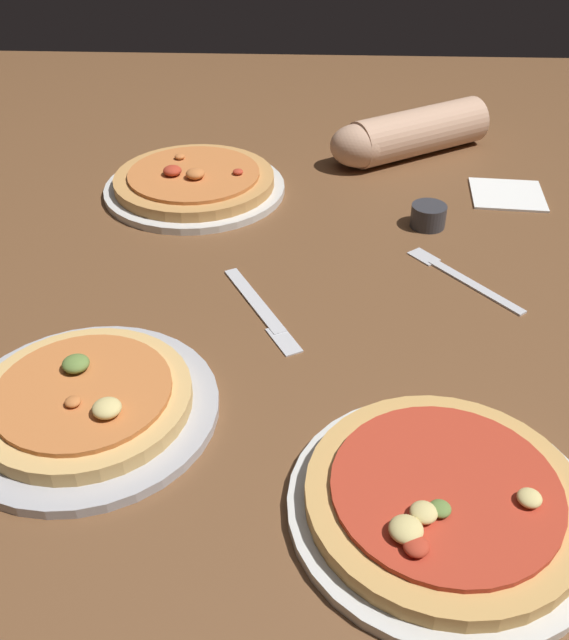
# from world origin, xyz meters

# --- Properties ---
(ground_plane) EXTENTS (2.40, 2.40, 0.03)m
(ground_plane) POSITION_xyz_m (0.00, 0.00, -0.01)
(ground_plane) COLOR brown
(pizza_plate_near) EXTENTS (0.29, 0.29, 0.05)m
(pizza_plate_near) POSITION_xyz_m (0.16, -0.27, 0.02)
(pizza_plate_near) COLOR silver
(pizza_plate_near) RESTS_ON ground_plane
(pizza_plate_far) EXTENTS (0.30, 0.30, 0.05)m
(pizza_plate_far) POSITION_xyz_m (-0.17, 0.39, 0.02)
(pizza_plate_far) COLOR silver
(pizza_plate_far) RESTS_ON ground_plane
(pizza_plate_side) EXTENTS (0.29, 0.29, 0.05)m
(pizza_plate_side) POSITION_xyz_m (-0.21, -0.15, 0.02)
(pizza_plate_side) COLOR #B2B2B7
(pizza_plate_side) RESTS_ON ground_plane
(ramekin_sauce) EXTENTS (0.05, 0.05, 0.04)m
(ramekin_sauce) POSITION_xyz_m (0.21, 0.29, 0.02)
(ramekin_sauce) COLOR #333338
(ramekin_sauce) RESTS_ON ground_plane
(napkin_folded) EXTENTS (0.13, 0.12, 0.01)m
(napkin_folded) POSITION_xyz_m (0.36, 0.40, 0.00)
(napkin_folded) COLOR white
(napkin_folded) RESTS_ON ground_plane
(fork_left) EXTENTS (0.14, 0.17, 0.01)m
(fork_left) POSITION_xyz_m (0.24, 0.13, 0.00)
(fork_left) COLOR silver
(fork_left) RESTS_ON ground_plane
(knife_right) EXTENTS (0.12, 0.19, 0.01)m
(knife_right) POSITION_xyz_m (-0.03, 0.05, 0.00)
(knife_right) COLOR silver
(knife_right) RESTS_ON ground_plane
(diner_arm) EXTENTS (0.30, 0.22, 0.08)m
(diner_arm) POSITION_xyz_m (0.19, 0.55, 0.04)
(diner_arm) COLOR tan
(diner_arm) RESTS_ON ground_plane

